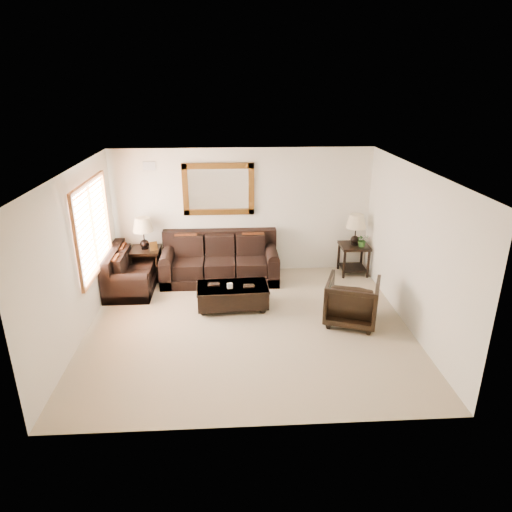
{
  "coord_description": "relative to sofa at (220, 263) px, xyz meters",
  "views": [
    {
      "loc": [
        -0.28,
        -6.97,
        3.98
      ],
      "look_at": [
        0.17,
        0.6,
        1.05
      ],
      "focal_mm": 32.0,
      "sensor_mm": 36.0,
      "label": 1
    }
  ],
  "objects": [
    {
      "name": "loveseat",
      "position": [
        -1.84,
        -0.39,
        -0.05
      ],
      "size": [
        0.89,
        1.5,
        0.84
      ],
      "rotation": [
        0.0,
        0.0,
        1.57
      ],
      "color": "black",
      "rests_on": "room"
    },
    {
      "name": "coffee_table",
      "position": [
        0.25,
        -1.35,
        -0.08
      ],
      "size": [
        1.34,
        0.76,
        0.56
      ],
      "rotation": [
        0.0,
        0.0,
        0.05
      ],
      "color": "black",
      "rests_on": "room"
    },
    {
      "name": "room",
      "position": [
        0.5,
        -2.02,
        0.99
      ],
      "size": [
        5.51,
        5.01,
        2.71
      ],
      "color": "tan",
      "rests_on": "ground"
    },
    {
      "name": "potted_plant",
      "position": [
        3.04,
        0.02,
        0.41
      ],
      "size": [
        0.3,
        0.32,
        0.22
      ],
      "primitive_type": "imported",
      "rotation": [
        0.0,
        0.0,
        0.17
      ],
      "color": "#27521C",
      "rests_on": "end_table_right"
    },
    {
      "name": "window",
      "position": [
        -2.2,
        -1.12,
        1.19
      ],
      "size": [
        0.07,
        1.96,
        1.66
      ],
      "color": "white",
      "rests_on": "room"
    },
    {
      "name": "end_table_left",
      "position": [
        -1.57,
        0.13,
        0.52
      ],
      "size": [
        0.61,
        0.61,
        1.35
      ],
      "color": "black",
      "rests_on": "room"
    },
    {
      "name": "end_table_right",
      "position": [
        2.9,
        0.13,
        0.51
      ],
      "size": [
        0.61,
        0.61,
        1.34
      ],
      "color": "black",
      "rests_on": "room"
    },
    {
      "name": "armchair",
      "position": [
        2.31,
        -2.01,
        0.09
      ],
      "size": [
        1.1,
        1.07,
        0.89
      ],
      "primitive_type": "imported",
      "rotation": [
        0.0,
        0.0,
        2.78
      ],
      "color": "black",
      "rests_on": "floor"
    },
    {
      "name": "air_vent",
      "position": [
        -1.4,
        0.46,
        1.99
      ],
      "size": [
        0.25,
        0.02,
        0.18
      ],
      "primitive_type": "cube",
      "color": "#999999",
      "rests_on": "room"
    },
    {
      "name": "mirror",
      "position": [
        -0.0,
        0.44,
        1.49
      ],
      "size": [
        1.5,
        0.06,
        1.1
      ],
      "color": "#523310",
      "rests_on": "room"
    },
    {
      "name": "sofa",
      "position": [
        0.0,
        0.0,
        0.0
      ],
      "size": [
        2.43,
        1.05,
        0.99
      ],
      "color": "black",
      "rests_on": "room"
    }
  ]
}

